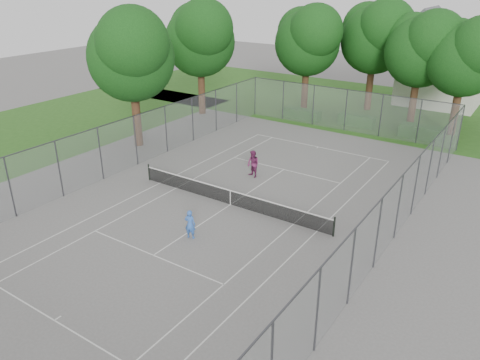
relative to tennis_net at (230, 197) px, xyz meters
The scene contains 18 objects.
ground 0.51m from the tennis_net, ahead, with size 120.00×120.00×0.00m, color #5F5D5B.
grass_far 26.00m from the tennis_net, 90.00° to the left, with size 60.00×20.00×0.00m, color #234F16.
grass_left 22.01m from the tennis_net, behind, with size 16.00×40.00×0.00m, color #234F16.
court_markings 0.50m from the tennis_net, ahead, with size 11.03×23.83×0.01m.
tennis_net is the anchor object (origin of this frame).
perimeter_fence 1.30m from the tennis_net, ahead, with size 18.08×34.08×3.52m.
tree_far_left 22.57m from the tennis_net, 105.33° to the left, with size 6.96×6.35×10.00m.
tree_far_midleft 25.46m from the tennis_net, 91.46° to the left, with size 7.26×6.63×10.43m.
tree_far_midright 23.29m from the tennis_net, 79.12° to the left, with size 6.83×6.23×9.82m.
tree_far_right 23.11m from the tennis_net, 69.22° to the left, with size 6.67×6.09×9.59m.
tree_side_back 20.74m from the tennis_net, 132.65° to the left, with size 7.29×6.65×10.48m.
tree_side_front 14.28m from the tennis_net, 159.16° to the left, with size 7.27×6.63×10.44m.
hedge_left 18.83m from the tennis_net, 104.30° to the left, with size 3.45×1.03×0.86m, color #1E4C18.
hedge_mid 18.82m from the tennis_net, 88.83° to the left, with size 3.15×0.90×0.99m, color #1E4C18.
hedge_right 19.39m from the tennis_net, 71.87° to the left, with size 3.43×1.26×1.03m, color #1E4C18.
house 30.90m from the tennis_net, 81.59° to the left, with size 7.52×5.83×9.37m.
girl_player 4.18m from the tennis_net, 83.95° to the right, with size 0.57×0.37×1.55m, color #3161BA.
woman_player 4.34m from the tennis_net, 104.76° to the left, with size 0.88×0.68×1.80m, color #68224C.
Camera 1 is at (13.90, -19.78, 12.22)m, focal length 35.00 mm.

